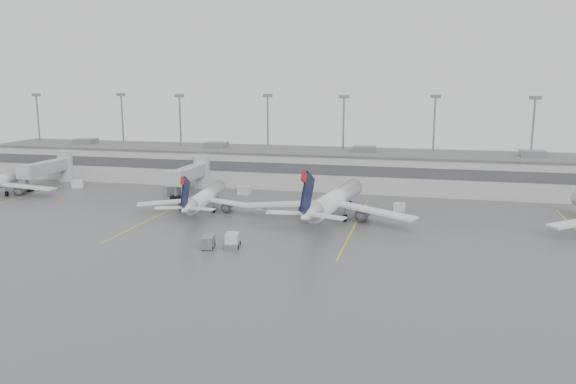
# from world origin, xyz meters

# --- Properties ---
(ground) EXTENTS (260.00, 260.00, 0.00)m
(ground) POSITION_xyz_m (0.00, 0.00, 0.00)
(ground) COLOR #57575A
(ground) RESTS_ON ground
(terminal) EXTENTS (152.00, 17.00, 9.45)m
(terminal) POSITION_xyz_m (-0.01, 57.98, 4.17)
(terminal) COLOR #AEAEA9
(terminal) RESTS_ON ground
(light_masts) EXTENTS (142.40, 8.00, 20.60)m
(light_masts) POSITION_xyz_m (0.00, 63.75, 12.03)
(light_masts) COLOR gray
(light_masts) RESTS_ON ground
(jet_bridge_left) EXTENTS (4.00, 17.20, 7.00)m
(jet_bridge_left) POSITION_xyz_m (-55.50, 45.72, 3.87)
(jet_bridge_left) COLOR #A1A3A6
(jet_bridge_left) RESTS_ON ground
(jet_bridge_right) EXTENTS (4.00, 17.20, 7.00)m
(jet_bridge_right) POSITION_xyz_m (-20.50, 45.72, 3.87)
(jet_bridge_right) COLOR #A1A3A6
(jet_bridge_right) RESTS_ON ground
(stand_markings) EXTENTS (105.25, 40.00, 0.01)m
(stand_markings) POSITION_xyz_m (-0.00, 24.00, 0.01)
(stand_markings) COLOR yellow
(stand_markings) RESTS_ON ground
(jet_mid_left) EXTENTS (23.90, 26.91, 8.72)m
(jet_mid_left) POSITION_xyz_m (-10.52, 26.82, 2.71)
(jet_mid_left) COLOR white
(jet_mid_left) RESTS_ON ground
(jet_mid_right) EXTENTS (29.63, 33.40, 10.83)m
(jet_mid_right) POSITION_xyz_m (13.29, 26.72, 3.37)
(jet_mid_right) COLOR white
(jet_mid_right) RESTS_ON ground
(baggage_tug) EXTENTS (2.61, 3.52, 2.06)m
(baggage_tug) POSITION_xyz_m (1.99, 6.56, 0.80)
(baggage_tug) COLOR silver
(baggage_tug) RESTS_ON ground
(baggage_cart) EXTENTS (2.07, 3.01, 1.77)m
(baggage_cart) POSITION_xyz_m (-1.21, 5.36, 0.92)
(baggage_cart) COLOR slate
(baggage_cart) RESTS_ON ground
(gse_uld_a) EXTENTS (2.91, 2.45, 1.75)m
(gse_uld_a) POSITION_xyz_m (-47.58, 42.66, 0.88)
(gse_uld_a) COLOR silver
(gse_uld_a) RESTS_ON ground
(gse_uld_b) EXTENTS (2.79, 1.98, 1.88)m
(gse_uld_b) POSITION_xyz_m (-8.49, 43.91, 0.94)
(gse_uld_b) COLOR silver
(gse_uld_b) RESTS_ON ground
(gse_uld_c) EXTENTS (2.20, 1.51, 1.52)m
(gse_uld_c) POSITION_xyz_m (24.11, 35.98, 0.76)
(gse_uld_c) COLOR silver
(gse_uld_c) RESTS_ON ground
(gse_loader) EXTENTS (2.97, 3.97, 2.22)m
(gse_loader) POSITION_xyz_m (-23.33, 41.10, 1.11)
(gse_loader) COLOR slate
(gse_loader) RESTS_ON ground
(cone_a) EXTENTS (0.46, 0.46, 0.74)m
(cone_a) POSITION_xyz_m (-42.70, 30.24, 0.37)
(cone_a) COLOR orange
(cone_a) RESTS_ON ground
(cone_b) EXTENTS (0.45, 0.45, 0.71)m
(cone_b) POSITION_xyz_m (-15.75, 37.35, 0.35)
(cone_b) COLOR orange
(cone_b) RESTS_ON ground
(cone_c) EXTENTS (0.39, 0.39, 0.62)m
(cone_c) POSITION_xyz_m (10.60, 36.11, 0.31)
(cone_c) COLOR orange
(cone_c) RESTS_ON ground
(cone_d) EXTENTS (0.49, 0.49, 0.78)m
(cone_d) POSITION_xyz_m (52.81, 35.15, 0.39)
(cone_d) COLOR orange
(cone_d) RESTS_ON ground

